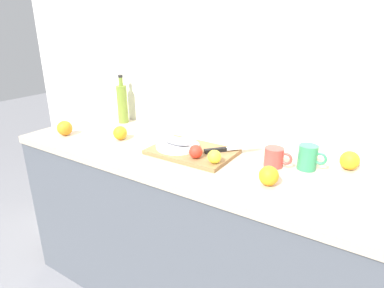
{
  "coord_description": "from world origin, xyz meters",
  "views": [
    {
      "loc": [
        0.75,
        -1.22,
        1.5
      ],
      "look_at": [
        -0.04,
        0.01,
        0.95
      ],
      "focal_mm": 30.41,
      "sensor_mm": 36.0,
      "label": 1
    }
  ],
  "objects": [
    {
      "name": "orange_1",
      "position": [
        0.63,
        0.23,
        0.94
      ],
      "size": [
        0.08,
        0.08,
        0.08
      ],
      "primitive_type": "sphere",
      "color": "orange",
      "rests_on": "kitchen_counter"
    },
    {
      "name": "orange_2",
      "position": [
        0.39,
        -0.1,
        0.94
      ],
      "size": [
        0.08,
        0.08,
        0.08
      ],
      "primitive_type": "sphere",
      "color": "orange",
      "rests_on": "kitchen_counter"
    },
    {
      "name": "orange_3",
      "position": [
        -0.79,
        -0.14,
        0.94
      ],
      "size": [
        0.08,
        0.08,
        0.08
      ],
      "primitive_type": "sphere",
      "color": "orange",
      "rests_on": "kitchen_counter"
    },
    {
      "name": "chef_knife",
      "position": [
        0.1,
        0.09,
        0.93
      ],
      "size": [
        0.21,
        0.24,
        0.02
      ],
      "rotation": [
        0.0,
        0.0,
        0.86
      ],
      "color": "silver",
      "rests_on": "cutting_board"
    },
    {
      "name": "cutting_board",
      "position": [
        -0.04,
        0.01,
        0.91
      ],
      "size": [
        0.4,
        0.27,
        0.02
      ],
      "primitive_type": "cube",
      "color": "olive",
      "rests_on": "kitchen_counter"
    },
    {
      "name": "white_plate",
      "position": [
        -0.12,
        0.0,
        0.93
      ],
      "size": [
        0.21,
        0.21,
        0.01
      ],
      "primitive_type": "cylinder",
      "color": "white",
      "rests_on": "cutting_board"
    },
    {
      "name": "tomato_0",
      "position": [
        0.03,
        -0.06,
        0.95
      ],
      "size": [
        0.06,
        0.06,
        0.06
      ],
      "primitive_type": "sphere",
      "color": "red",
      "rests_on": "cutting_board"
    },
    {
      "name": "lemon_0",
      "position": [
        0.13,
        -0.07,
        0.95
      ],
      "size": [
        0.06,
        0.06,
        0.06
      ],
      "primitive_type": "sphere",
      "color": "yellow",
      "rests_on": "cutting_board"
    },
    {
      "name": "coffee_mug_1",
      "position": [
        0.48,
        0.13,
        0.95
      ],
      "size": [
        0.12,
        0.08,
        0.11
      ],
      "color": "#338C59",
      "rests_on": "kitchen_counter"
    },
    {
      "name": "fish_fillet",
      "position": [
        -0.12,
        0.0,
        0.95
      ],
      "size": [
        0.16,
        0.07,
        0.04
      ],
      "primitive_type": "ellipsoid",
      "color": "gray",
      "rests_on": "white_plate"
    },
    {
      "name": "olive_oil_bottle",
      "position": [
        -0.69,
        0.22,
        1.02
      ],
      "size": [
        0.06,
        0.06,
        0.3
      ],
      "color": "olive",
      "rests_on": "kitchen_counter"
    },
    {
      "name": "coffee_mug_0",
      "position": [
        0.35,
        0.08,
        0.94
      ],
      "size": [
        0.12,
        0.08,
        0.09
      ],
      "color": "#CC3F38",
      "rests_on": "kitchen_counter"
    },
    {
      "name": "kitchen_counter",
      "position": [
        0.0,
        0.0,
        0.45
      ],
      "size": [
        2.0,
        0.6,
        0.9
      ],
      "color": "#4C5159",
      "rests_on": "ground_plane"
    },
    {
      "name": "back_wall",
      "position": [
        0.0,
        0.33,
        1.25
      ],
      "size": [
        3.2,
        0.05,
        2.5
      ],
      "primitive_type": "cube",
      "color": "white",
      "rests_on": "ground_plane"
    },
    {
      "name": "orange_0",
      "position": [
        -0.48,
        -0.03,
        0.94
      ],
      "size": [
        0.08,
        0.08,
        0.08
      ],
      "primitive_type": "sphere",
      "color": "orange",
      "rests_on": "kitchen_counter"
    }
  ]
}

